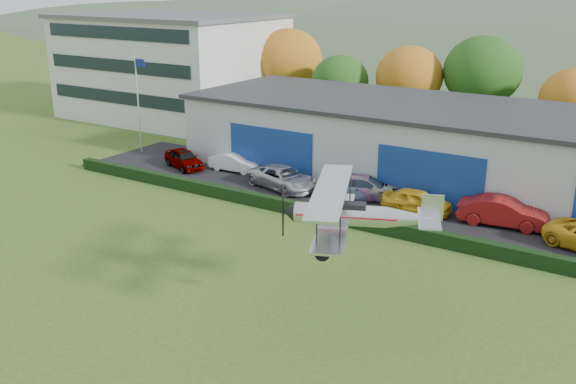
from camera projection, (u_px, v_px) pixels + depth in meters
The scene contains 14 objects.
ground at pixel (109, 337), 26.08m from camera, with size 300.00×300.00×0.00m, color #3E5C1D.
apron at pixel (392, 204), 41.34m from camera, with size 48.00×9.00×0.05m, color black.
hedge at pixel (358, 221), 37.38m from camera, with size 46.00×0.60×0.80m, color black.
hangar at pixel (461, 146), 45.08m from camera, with size 40.60×12.60×5.30m.
office_block at pixel (172, 66), 66.78m from camera, with size 20.60×15.60×10.40m.
flagpole at pixel (139, 95), 52.36m from camera, with size 1.05×0.10×8.00m.
tree_belt at pixel (464, 77), 56.39m from camera, with size 75.70×13.22×10.12m.
car_0 at pixel (184, 159), 49.02m from camera, with size 1.71×4.24×1.44m, color gray.
car_1 at pixel (235, 162), 48.21m from camera, with size 1.41×4.05×1.33m, color silver.
car_2 at pixel (283, 178), 44.18m from camera, with size 2.51×5.44×1.51m, color silver.
car_3 at pixel (365, 187), 42.11m from camera, with size 2.14×5.28×1.53m, color gray.
car_4 at pixel (417, 201), 39.64m from camera, with size 1.72×4.27×1.45m, color gold.
car_5 at pixel (503, 212), 37.50m from camera, with size 1.76×5.06×1.67m, color maroon.
biplane at pixel (353, 213), 26.62m from camera, with size 6.68×7.37×2.82m.
Camera 1 is at (18.43, -15.44, 13.73)m, focal length 40.37 mm.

